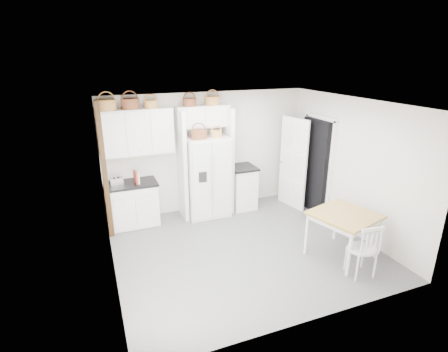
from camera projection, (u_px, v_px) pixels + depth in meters
name	position (u px, v px, depth m)	size (l,w,h in m)	color
floor	(244.00, 248.00, 6.36)	(4.50, 4.50, 0.00)	#4C4B51
ceiling	(247.00, 104.00, 5.51)	(4.50, 4.50, 0.00)	white
wall_back	(207.00, 152.00, 7.69)	(4.50, 4.50, 0.00)	beige
wall_left	(107.00, 200.00, 5.16)	(4.00, 4.00, 0.00)	beige
wall_right	(352.00, 166.00, 6.71)	(4.00, 4.00, 0.00)	beige
refrigerator	(206.00, 177.00, 7.46)	(0.90, 0.72, 1.73)	silver
base_cab_left	(134.00, 205.00, 7.13)	(0.94, 0.59, 0.87)	silver
base_cab_right	(242.00, 188.00, 7.95)	(0.53, 0.64, 0.93)	silver
dining_table	(342.00, 235.00, 5.99)	(0.96, 0.96, 0.80)	olive
windsor_chair	(362.00, 249.00, 5.46)	(0.45, 0.41, 0.92)	silver
counter_left	(132.00, 184.00, 6.98)	(0.98, 0.63, 0.04)	black
counter_right	(242.00, 167.00, 7.79)	(0.57, 0.68, 0.04)	black
toaster	(117.00, 182.00, 6.78)	(0.24, 0.14, 0.17)	silver
cookbook_red	(136.00, 177.00, 6.89)	(0.04, 0.17, 0.26)	maroon
cookbook_cream	(138.00, 178.00, 6.91)	(0.03, 0.15, 0.23)	silver
basket_upper_a	(107.00, 105.00, 6.48)	(0.34, 0.34, 0.19)	#A37A31
basket_upper_b	(130.00, 104.00, 6.62)	(0.33, 0.33, 0.20)	brown
basket_upper_c	(151.00, 104.00, 6.76)	(0.26, 0.26, 0.15)	#A37A31
basket_bridge_a	(189.00, 102.00, 7.03)	(0.27, 0.27, 0.15)	brown
basket_bridge_b	(212.00, 101.00, 7.20)	(0.30, 0.30, 0.17)	#A37A31
basket_fridge_a	(199.00, 134.00, 7.00)	(0.33, 0.33, 0.17)	brown
basket_fridge_b	(216.00, 134.00, 7.13)	(0.24, 0.24, 0.13)	#A37A31
upper_cabinet	(137.00, 132.00, 6.83)	(1.40, 0.34, 0.90)	silver
bridge_cabinet	(202.00, 116.00, 7.22)	(1.12, 0.34, 0.45)	silver
fridge_panel_left	(182.00, 166.00, 7.25)	(0.08, 0.60, 2.30)	silver
fridge_panel_right	(227.00, 160.00, 7.60)	(0.08, 0.60, 2.30)	silver
trim_post	(105.00, 172.00, 6.36)	(0.09, 0.09, 2.60)	black
doorway_void	(315.00, 166.00, 7.65)	(0.18, 0.85, 2.05)	black
door_slab	(293.00, 163.00, 7.82)	(0.80, 0.04, 2.05)	white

